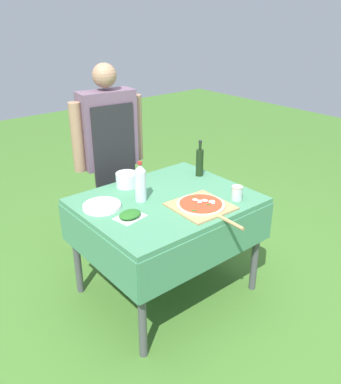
% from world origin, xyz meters
% --- Properties ---
extents(ground_plane, '(12.00, 12.00, 0.00)m').
position_xyz_m(ground_plane, '(0.00, 0.00, 0.00)').
color(ground_plane, '#477A2D').
extents(prep_table, '(1.18, 0.96, 0.78)m').
position_xyz_m(prep_table, '(0.00, 0.00, 0.68)').
color(prep_table, '#478960').
rests_on(prep_table, ground).
extents(person_cook, '(0.61, 0.24, 1.62)m').
position_xyz_m(person_cook, '(0.01, 0.75, 0.96)').
color(person_cook, '#70604C').
rests_on(person_cook, ground).
extents(pizza_on_peel, '(0.38, 0.58, 0.05)m').
position_xyz_m(pizza_on_peel, '(0.10, -0.26, 0.80)').
color(pizza_on_peel, tan).
rests_on(pizza_on_peel, prep_table).
extents(oil_bottle, '(0.06, 0.06, 0.29)m').
position_xyz_m(oil_bottle, '(0.47, 0.17, 0.90)').
color(oil_bottle, black).
rests_on(oil_bottle, prep_table).
extents(water_bottle, '(0.08, 0.08, 0.28)m').
position_xyz_m(water_bottle, '(-0.15, 0.09, 0.92)').
color(water_bottle, silver).
rests_on(water_bottle, prep_table).
extents(herb_container, '(0.20, 0.17, 0.04)m').
position_xyz_m(herb_container, '(-0.35, -0.07, 0.80)').
color(herb_container, silver).
rests_on(herb_container, prep_table).
extents(mixing_tub, '(0.16, 0.16, 0.11)m').
position_xyz_m(mixing_tub, '(-0.09, 0.36, 0.83)').
color(mixing_tub, silver).
rests_on(mixing_tub, prep_table).
extents(plate_stack, '(0.26, 0.26, 0.02)m').
position_xyz_m(plate_stack, '(-0.42, 0.16, 0.79)').
color(plate_stack, white).
rests_on(plate_stack, prep_table).
extents(sauce_jar, '(0.08, 0.08, 0.10)m').
position_xyz_m(sauce_jar, '(0.37, -0.32, 0.83)').
color(sauce_jar, silver).
rests_on(sauce_jar, prep_table).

